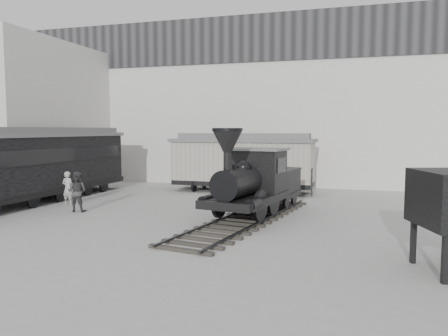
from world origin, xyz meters
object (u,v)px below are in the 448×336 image
(visitor_b, at_px, (77,192))
(locomotive, at_px, (253,186))
(visitor_a, at_px, (68,188))
(boxcar, at_px, (243,161))
(passenger_coach, at_px, (36,164))

(visitor_b, bearing_deg, locomotive, 176.27)
(visitor_b, bearing_deg, visitor_a, -52.91)
(locomotive, xyz_separation_m, boxcar, (-2.27, 7.37, 0.48))
(locomotive, distance_m, boxcar, 7.73)
(passenger_coach, distance_m, visitor_b, 4.00)
(locomotive, bearing_deg, visitor_a, -173.55)
(boxcar, relative_size, passenger_coach, 0.64)
(boxcar, xyz_separation_m, visitor_a, (-7.13, -6.78, -0.99))
(passenger_coach, bearing_deg, visitor_b, -23.15)
(visitor_a, distance_m, visitor_b, 2.05)
(locomotive, xyz_separation_m, passenger_coach, (-11.40, 0.84, 0.60))
(boxcar, bearing_deg, passenger_coach, -143.26)
(visitor_a, bearing_deg, passenger_coach, -6.55)
(passenger_coach, height_order, visitor_a, passenger_coach)
(locomotive, height_order, visitor_b, locomotive)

